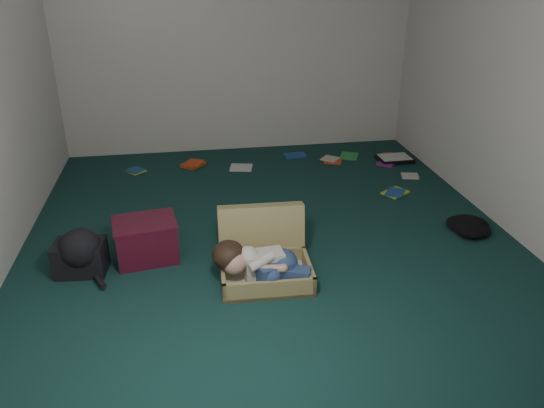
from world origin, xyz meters
name	(u,v)px	position (x,y,z in m)	size (l,w,h in m)	color
floor	(269,234)	(0.00, 0.00, 0.00)	(4.50, 4.50, 0.00)	#123330
wall_back	(237,38)	(0.00, 2.25, 1.30)	(4.50, 4.50, 0.00)	silver
wall_front	(368,208)	(0.00, -2.25, 1.30)	(4.50, 4.50, 0.00)	silver
wall_right	(517,71)	(2.00, 0.00, 1.30)	(4.50, 4.50, 0.00)	silver
suitcase	(264,256)	(-0.13, -0.59, 0.14)	(0.66, 0.65, 0.47)	#A09058
person	(260,263)	(-0.18, -0.75, 0.18)	(0.69, 0.35, 0.29)	silver
maroon_bin	(146,240)	(-0.99, -0.23, 0.16)	(0.52, 0.43, 0.32)	#460E1F
backpack	(80,256)	(-1.46, -0.35, 0.13)	(0.45, 0.36, 0.27)	black
clothing_pile	(469,223)	(1.70, -0.19, 0.06)	(0.39, 0.32, 0.12)	black
paper_tray	(395,159)	(1.70, 1.51, 0.03)	(0.38, 0.29, 0.05)	black
book_scatter	(313,166)	(0.73, 1.49, 0.01)	(3.13, 1.46, 0.02)	#B6D024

